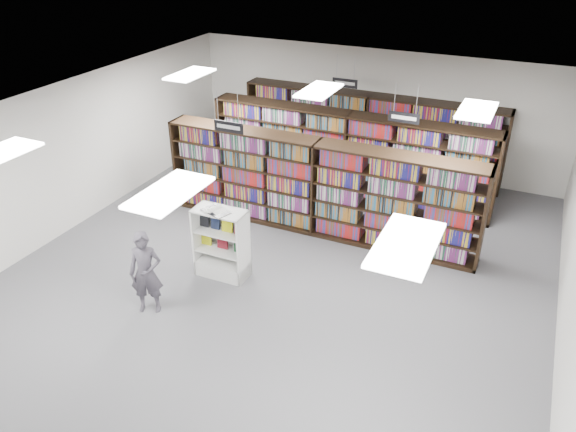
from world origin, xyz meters
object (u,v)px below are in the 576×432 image
at_px(endcap_display, 223,253).
at_px(shopper, 146,273).
at_px(open_book, 215,210).
at_px(bookshelf_row_near, 316,188).

relative_size(endcap_display, shopper, 0.90).
relative_size(open_book, shopper, 0.38).
distance_m(endcap_display, open_book, 0.97).
distance_m(open_book, shopper, 1.68).
bearing_deg(endcap_display, bookshelf_row_near, 66.34).
relative_size(bookshelf_row_near, open_book, 11.66).
distance_m(bookshelf_row_near, shopper, 4.17).
bearing_deg(bookshelf_row_near, open_book, -113.11).
bearing_deg(shopper, bookshelf_row_near, 42.75).
bearing_deg(shopper, open_book, 43.84).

